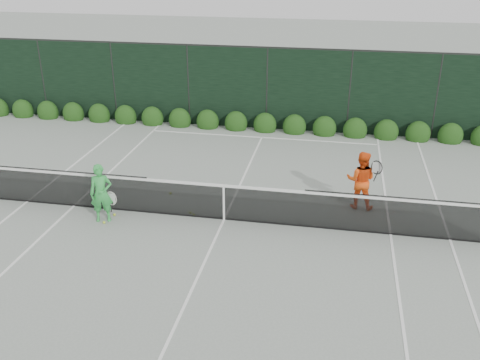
# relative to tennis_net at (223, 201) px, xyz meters

# --- Properties ---
(ground) EXTENTS (80.00, 80.00, 0.00)m
(ground) POSITION_rel_tennis_net_xyz_m (0.02, 0.00, -0.53)
(ground) COLOR gray
(ground) RESTS_ON ground
(tennis_net) EXTENTS (12.90, 0.10, 1.07)m
(tennis_net) POSITION_rel_tennis_net_xyz_m (0.00, 0.00, 0.00)
(tennis_net) COLOR black
(tennis_net) RESTS_ON ground
(player_woman) EXTENTS (0.67, 0.52, 1.51)m
(player_woman) POSITION_rel_tennis_net_xyz_m (-2.96, -0.60, 0.22)
(player_woman) COLOR green
(player_woman) RESTS_ON ground
(player_man) EXTENTS (0.91, 0.68, 1.57)m
(player_man) POSITION_rel_tennis_net_xyz_m (3.39, 1.35, 0.26)
(player_man) COLOR #FF5615
(player_man) RESTS_ON ground
(court_lines) EXTENTS (11.03, 23.83, 0.01)m
(court_lines) POSITION_rel_tennis_net_xyz_m (0.02, 0.00, -0.53)
(court_lines) COLOR white
(court_lines) RESTS_ON ground
(windscreen_fence) EXTENTS (32.00, 21.07, 3.06)m
(windscreen_fence) POSITION_rel_tennis_net_xyz_m (0.02, -2.71, 0.98)
(windscreen_fence) COLOR black
(windscreen_fence) RESTS_ON ground
(hedge_row) EXTENTS (31.66, 0.65, 0.94)m
(hedge_row) POSITION_rel_tennis_net_xyz_m (0.02, 7.15, -0.30)
(hedge_row) COLOR #13390F
(hedge_row) RESTS_ON ground
(tennis_balls) EXTENTS (2.17, 2.02, 0.07)m
(tennis_balls) POSITION_rel_tennis_net_xyz_m (-1.83, 0.05, -0.50)
(tennis_balls) COLOR #BCD42F
(tennis_balls) RESTS_ON ground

